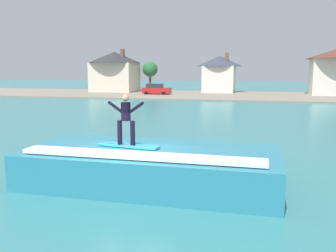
{
  "coord_description": "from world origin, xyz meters",
  "views": [
    {
      "loc": [
        4.01,
        -10.72,
        3.89
      ],
      "look_at": [
        0.52,
        3.22,
        1.67
      ],
      "focal_mm": 38.29,
      "sensor_mm": 36.0,
      "label": 1
    }
  ],
  "objects_px": {
    "house_with_chimney": "(115,69)",
    "tree_short_bushy": "(150,70)",
    "car_near_shore": "(156,89)",
    "surfer": "(126,117)",
    "house_small_cottage": "(219,72)",
    "wave_crest": "(151,166)",
    "surfboard": "(128,146)"
  },
  "relations": [
    {
      "from": "wave_crest",
      "to": "car_near_shore",
      "type": "height_order",
      "value": "car_near_shore"
    },
    {
      "from": "surfer",
      "to": "house_small_cottage",
      "type": "xyz_separation_m",
      "value": [
        -2.41,
        52.54,
        1.28
      ]
    },
    {
      "from": "wave_crest",
      "to": "surfer",
      "type": "relative_size",
      "value": 5.03
    },
    {
      "from": "house_small_cottage",
      "to": "wave_crest",
      "type": "bearing_deg",
      "value": -86.53
    },
    {
      "from": "house_with_chimney",
      "to": "tree_short_bushy",
      "type": "height_order",
      "value": "house_with_chimney"
    },
    {
      "from": "surfboard",
      "to": "surfer",
      "type": "height_order",
      "value": "surfer"
    },
    {
      "from": "house_with_chimney",
      "to": "house_small_cottage",
      "type": "xyz_separation_m",
      "value": [
        18.35,
        3.11,
        -0.45
      ]
    },
    {
      "from": "house_with_chimney",
      "to": "tree_short_bushy",
      "type": "distance_m",
      "value": 6.42
    },
    {
      "from": "wave_crest",
      "to": "car_near_shore",
      "type": "bearing_deg",
      "value": 105.68
    },
    {
      "from": "surfboard",
      "to": "tree_short_bushy",
      "type": "height_order",
      "value": "tree_short_bushy"
    },
    {
      "from": "wave_crest",
      "to": "surfboard",
      "type": "relative_size",
      "value": 3.89
    },
    {
      "from": "car_near_shore",
      "to": "surfboard",
      "type": "bearing_deg",
      "value": -75.27
    },
    {
      "from": "surfer",
      "to": "surfboard",
      "type": "bearing_deg",
      "value": -9.33
    },
    {
      "from": "surfboard",
      "to": "car_near_shore",
      "type": "xyz_separation_m",
      "value": [
        -11.59,
        44.08,
        -0.44
      ]
    },
    {
      "from": "house_with_chimney",
      "to": "house_small_cottage",
      "type": "distance_m",
      "value": 18.61
    },
    {
      "from": "surfboard",
      "to": "car_near_shore",
      "type": "distance_m",
      "value": 45.58
    },
    {
      "from": "house_small_cottage",
      "to": "tree_short_bushy",
      "type": "bearing_deg",
      "value": -178.99
    },
    {
      "from": "car_near_shore",
      "to": "house_small_cottage",
      "type": "relative_size",
      "value": 0.56
    },
    {
      "from": "surfer",
      "to": "wave_crest",
      "type": "bearing_deg",
      "value": 25.57
    },
    {
      "from": "house_with_chimney",
      "to": "tree_short_bushy",
      "type": "bearing_deg",
      "value": 26.75
    },
    {
      "from": "surfboard",
      "to": "house_small_cottage",
      "type": "bearing_deg",
      "value": 92.7
    },
    {
      "from": "car_near_shore",
      "to": "house_small_cottage",
      "type": "height_order",
      "value": "house_small_cottage"
    },
    {
      "from": "house_with_chimney",
      "to": "house_small_cottage",
      "type": "bearing_deg",
      "value": 9.62
    },
    {
      "from": "tree_short_bushy",
      "to": "house_small_cottage",
      "type": "bearing_deg",
      "value": 1.01
    },
    {
      "from": "house_with_chimney",
      "to": "house_small_cottage",
      "type": "height_order",
      "value": "house_with_chimney"
    },
    {
      "from": "surfer",
      "to": "car_near_shore",
      "type": "distance_m",
      "value": 45.57
    },
    {
      "from": "car_near_shore",
      "to": "tree_short_bushy",
      "type": "xyz_separation_m",
      "value": [
        -3.51,
        8.25,
        3.16
      ]
    },
    {
      "from": "car_near_shore",
      "to": "house_with_chimney",
      "type": "distance_m",
      "value": 11.14
    },
    {
      "from": "car_near_shore",
      "to": "surfer",
      "type": "bearing_deg",
      "value": -75.35
    },
    {
      "from": "wave_crest",
      "to": "house_small_cottage",
      "type": "xyz_separation_m",
      "value": [
        -3.16,
        52.18,
        3.02
      ]
    },
    {
      "from": "surfer",
      "to": "house_with_chimney",
      "type": "distance_m",
      "value": 53.63
    },
    {
      "from": "house_with_chimney",
      "to": "tree_short_bushy",
      "type": "relative_size",
      "value": 1.69
    }
  ]
}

